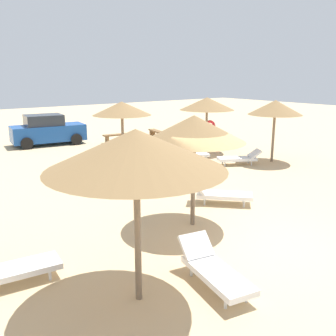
{
  "coord_description": "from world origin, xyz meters",
  "views": [
    {
      "loc": [
        -6.62,
        -5.68,
        3.95
      ],
      "look_at": [
        0.0,
        3.0,
        1.2
      ],
      "focal_mm": 40.04,
      "sensor_mm": 36.0,
      "label": 1
    }
  ],
  "objects_px": {
    "lounger_7": "(220,194)",
    "bench_0": "(116,137)",
    "parked_car": "(47,130)",
    "parasol_5": "(275,108)",
    "lounger_3": "(7,270)",
    "lounger_5": "(240,158)",
    "bench_2": "(175,133)",
    "parasol_2": "(207,104)",
    "parasol_1": "(136,150)",
    "lounger_2": "(196,151)",
    "bench_1": "(156,132)",
    "parasol_0": "(122,109)",
    "lounger_0": "(150,153)",
    "parasol_7": "(194,129)",
    "lounger_1": "(213,269)"
  },
  "relations": [
    {
      "from": "parasol_7",
      "to": "lounger_5",
      "type": "relative_size",
      "value": 1.51
    },
    {
      "from": "lounger_0",
      "to": "lounger_2",
      "type": "distance_m",
      "value": 2.29
    },
    {
      "from": "parasol_5",
      "to": "bench_1",
      "type": "xyz_separation_m",
      "value": [
        -0.44,
        8.62,
        -2.13
      ]
    },
    {
      "from": "lounger_3",
      "to": "lounger_0",
      "type": "bearing_deg",
      "value": 41.3
    },
    {
      "from": "parasol_1",
      "to": "lounger_5",
      "type": "distance_m",
      "value": 11.19
    },
    {
      "from": "parked_car",
      "to": "lounger_3",
      "type": "bearing_deg",
      "value": -112.87
    },
    {
      "from": "lounger_3",
      "to": "parasol_1",
      "type": "bearing_deg",
      "value": -46.93
    },
    {
      "from": "parasol_5",
      "to": "lounger_2",
      "type": "bearing_deg",
      "value": 128.42
    },
    {
      "from": "parasol_2",
      "to": "lounger_5",
      "type": "relative_size",
      "value": 1.43
    },
    {
      "from": "lounger_2",
      "to": "bench_1",
      "type": "bearing_deg",
      "value": 73.18
    },
    {
      "from": "lounger_2",
      "to": "lounger_7",
      "type": "distance_m",
      "value": 6.68
    },
    {
      "from": "parasol_5",
      "to": "lounger_0",
      "type": "bearing_deg",
      "value": 138.12
    },
    {
      "from": "lounger_7",
      "to": "bench_0",
      "type": "distance_m",
      "value": 11.79
    },
    {
      "from": "parasol_1",
      "to": "lounger_7",
      "type": "relative_size",
      "value": 1.73
    },
    {
      "from": "parasol_0",
      "to": "parked_car",
      "type": "height_order",
      "value": "parasol_0"
    },
    {
      "from": "lounger_2",
      "to": "bench_0",
      "type": "bearing_deg",
      "value": 99.9
    },
    {
      "from": "parasol_5",
      "to": "bench_1",
      "type": "height_order",
      "value": "parasol_5"
    },
    {
      "from": "parasol_7",
      "to": "lounger_3",
      "type": "bearing_deg",
      "value": -178.39
    },
    {
      "from": "lounger_2",
      "to": "bench_0",
      "type": "distance_m",
      "value": 6.08
    },
    {
      "from": "parasol_0",
      "to": "lounger_3",
      "type": "distance_m",
      "value": 9.8
    },
    {
      "from": "parasol_5",
      "to": "lounger_3",
      "type": "relative_size",
      "value": 1.45
    },
    {
      "from": "parasol_1",
      "to": "bench_1",
      "type": "relative_size",
      "value": 1.99
    },
    {
      "from": "lounger_2",
      "to": "bench_1",
      "type": "height_order",
      "value": "lounger_2"
    },
    {
      "from": "bench_2",
      "to": "parasol_2",
      "type": "bearing_deg",
      "value": -107.92
    },
    {
      "from": "parasol_1",
      "to": "parked_car",
      "type": "xyz_separation_m",
      "value": [
        4.16,
        15.94,
        -1.92
      ]
    },
    {
      "from": "lounger_2",
      "to": "bench_0",
      "type": "relative_size",
      "value": 1.28
    },
    {
      "from": "lounger_5",
      "to": "bench_1",
      "type": "distance_m",
      "value": 8.26
    },
    {
      "from": "parasol_0",
      "to": "lounger_2",
      "type": "distance_m",
      "value": 4.4
    },
    {
      "from": "parasol_2",
      "to": "parked_car",
      "type": "xyz_separation_m",
      "value": [
        -5.81,
        7.0,
        -1.64
      ]
    },
    {
      "from": "lounger_7",
      "to": "bench_1",
      "type": "distance_m",
      "value": 12.61
    },
    {
      "from": "lounger_2",
      "to": "lounger_5",
      "type": "height_order",
      "value": "lounger_2"
    },
    {
      "from": "parasol_0",
      "to": "parasol_2",
      "type": "distance_m",
      "value": 5.09
    },
    {
      "from": "bench_1",
      "to": "bench_2",
      "type": "distance_m",
      "value": 1.23
    },
    {
      "from": "parasol_2",
      "to": "parasol_5",
      "type": "bearing_deg",
      "value": -75.68
    },
    {
      "from": "lounger_5",
      "to": "bench_0",
      "type": "xyz_separation_m",
      "value": [
        -1.59,
        8.32,
        0.03
      ]
    },
    {
      "from": "parasol_2",
      "to": "lounger_3",
      "type": "height_order",
      "value": "parasol_2"
    },
    {
      "from": "bench_2",
      "to": "parasol_5",
      "type": "bearing_deg",
      "value": -93.74
    },
    {
      "from": "parasol_0",
      "to": "bench_2",
      "type": "xyz_separation_m",
      "value": [
        6.49,
        4.54,
        -2.18
      ]
    },
    {
      "from": "lounger_7",
      "to": "lounger_5",
      "type": "bearing_deg",
      "value": 35.53
    },
    {
      "from": "parasol_2",
      "to": "lounger_2",
      "type": "distance_m",
      "value": 2.61
    },
    {
      "from": "lounger_7",
      "to": "parasol_1",
      "type": "bearing_deg",
      "value": -150.15
    },
    {
      "from": "lounger_5",
      "to": "bench_2",
      "type": "height_order",
      "value": "lounger_5"
    },
    {
      "from": "bench_1",
      "to": "parasol_1",
      "type": "bearing_deg",
      "value": -126.54
    },
    {
      "from": "lounger_3",
      "to": "parasol_7",
      "type": "bearing_deg",
      "value": 1.61
    },
    {
      "from": "parasol_7",
      "to": "lounger_1",
      "type": "xyz_separation_m",
      "value": [
        -1.65,
        -2.5,
        -2.27
      ]
    },
    {
      "from": "parasol_7",
      "to": "parasol_1",
      "type": "bearing_deg",
      "value": -146.33
    },
    {
      "from": "parasol_2",
      "to": "bench_0",
      "type": "distance_m",
      "value": 6.16
    },
    {
      "from": "bench_0",
      "to": "parked_car",
      "type": "bearing_deg",
      "value": 153.4
    },
    {
      "from": "lounger_7",
      "to": "parked_car",
      "type": "height_order",
      "value": "parked_car"
    },
    {
      "from": "parasol_2",
      "to": "lounger_2",
      "type": "height_order",
      "value": "parasol_2"
    }
  ]
}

